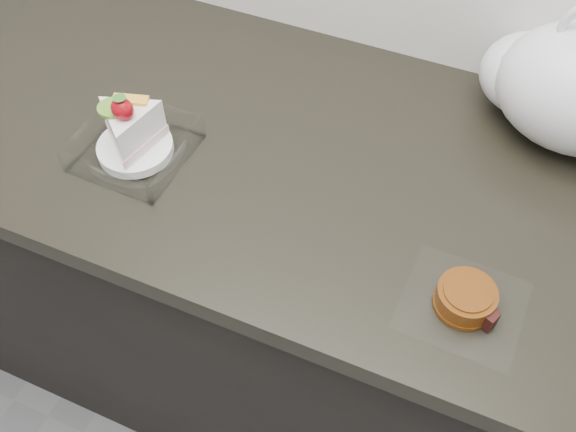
% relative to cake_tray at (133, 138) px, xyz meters
% --- Properties ---
extents(counter, '(2.04, 0.64, 0.90)m').
position_rel_cake_tray_xyz_m(counter, '(0.24, 0.11, -0.48)').
color(counter, black).
rests_on(counter, ground).
extents(cake_tray, '(0.17, 0.17, 0.13)m').
position_rel_cake_tray_xyz_m(cake_tray, '(0.00, 0.00, 0.00)').
color(cake_tray, white).
rests_on(cake_tray, counter).
extents(mooncake_wrap, '(0.17, 0.16, 0.04)m').
position_rel_cake_tray_xyz_m(mooncake_wrap, '(0.56, -0.07, -0.02)').
color(mooncake_wrap, white).
rests_on(mooncake_wrap, counter).
extents(plastic_bag, '(0.33, 0.25, 0.25)m').
position_rel_cake_tray_xyz_m(plastic_bag, '(0.62, 0.32, 0.06)').
color(plastic_bag, white).
rests_on(plastic_bag, counter).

